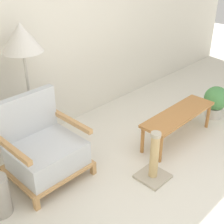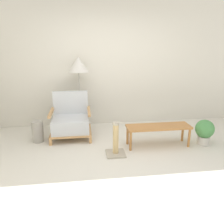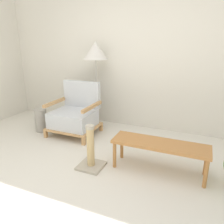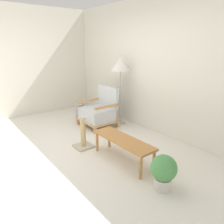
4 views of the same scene
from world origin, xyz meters
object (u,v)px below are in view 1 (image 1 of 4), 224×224
at_px(coffee_table, 179,116).
at_px(floor_lamp, 22,43).
at_px(potted_plant, 216,100).
at_px(armchair, 44,149).
at_px(scratching_post, 154,163).

bearing_deg(coffee_table, floor_lamp, 141.90).
xyz_separation_m(coffee_table, potted_plant, (0.85, -0.06, -0.07)).
bearing_deg(coffee_table, armchair, 158.72).
xyz_separation_m(potted_plant, scratching_post, (-1.66, -0.19, -0.07)).
relative_size(armchair, potted_plant, 1.87).
height_order(potted_plant, scratching_post, scratching_post).
bearing_deg(scratching_post, armchair, 131.61).
bearing_deg(floor_lamp, coffee_table, -38.10).
bearing_deg(scratching_post, floor_lamp, 113.39).
bearing_deg(armchair, coffee_table, -21.28).
distance_m(armchair, scratching_post, 1.15).
height_order(armchair, potted_plant, armchair).
height_order(floor_lamp, scratching_post, floor_lamp).
bearing_deg(floor_lamp, potted_plant, -27.03).
height_order(floor_lamp, potted_plant, floor_lamp).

